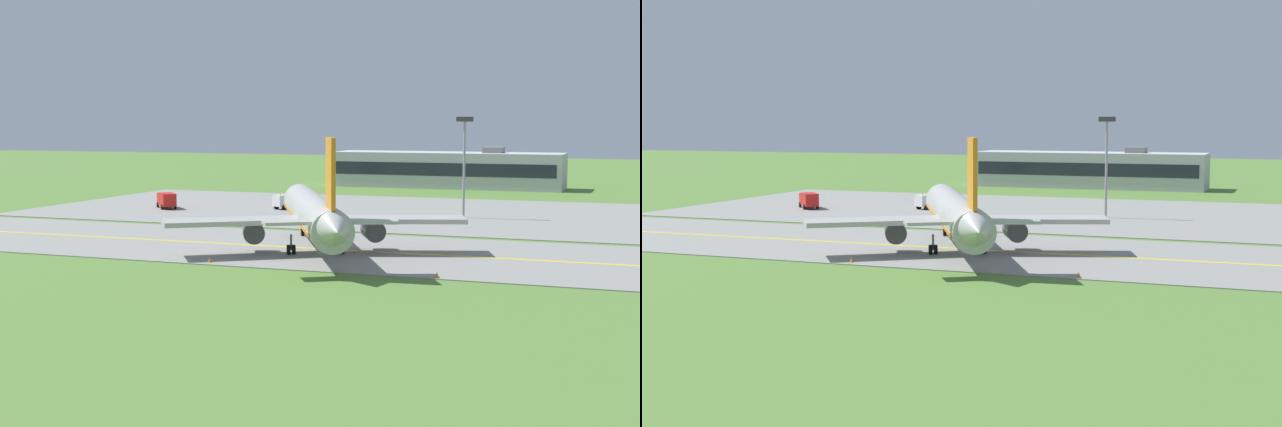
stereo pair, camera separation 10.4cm
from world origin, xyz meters
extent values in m
plane|color=#517A33|center=(0.00, 0.00, 0.00)|extent=(500.00, 500.00, 0.00)
cube|color=gray|center=(0.00, 0.00, 0.05)|extent=(240.00, 28.00, 0.10)
cube|color=gray|center=(10.00, 42.00, 0.05)|extent=(140.00, 52.00, 0.10)
cube|color=yellow|center=(0.00, 0.00, 0.11)|extent=(220.00, 0.60, 0.01)
cylinder|color=#ADADA8|center=(-0.88, -1.83, 4.20)|extent=(18.98, 32.12, 4.00)
cone|color=#ADADA8|center=(-9.13, 14.40, 4.20)|extent=(4.57, 4.04, 3.80)
cone|color=#ADADA8|center=(7.46, -18.23, 4.60)|extent=(4.48, 4.39, 3.40)
cube|color=orange|center=(-0.88, -1.83, 3.70)|extent=(17.82, 29.73, 0.36)
cube|color=#1E232D|center=(-8.13, 12.43, 4.90)|extent=(3.85, 3.15, 0.70)
cube|color=#ADADA8|center=(-7.46, -7.64, 3.70)|extent=(15.04, 12.53, 0.50)
cylinder|color=#47474C|center=(-6.58, -4.95, 2.30)|extent=(3.59, 4.07, 2.30)
cylinder|color=black|center=(-7.30, -3.53, 2.30)|extent=(1.99, 1.17, 2.10)
cube|color=#ADADA8|center=(7.70, 0.07, 3.70)|extent=(15.75, 9.41, 0.50)
cylinder|color=#47474C|center=(5.01, 0.94, 2.30)|extent=(3.59, 4.07, 2.30)
cylinder|color=black|center=(4.28, 2.37, 2.30)|extent=(1.99, 1.17, 2.10)
cube|color=orange|center=(5.92, -15.20, 9.45)|extent=(2.35, 4.10, 6.50)
cube|color=#ADADA8|center=(3.16, -16.83, 5.00)|extent=(6.34, 5.28, 0.30)
cube|color=#ADADA8|center=(8.87, -13.92, 5.00)|extent=(6.46, 4.39, 0.30)
cylinder|color=slate|center=(-6.77, 9.76, 1.38)|extent=(0.24, 0.24, 1.65)
cylinder|color=black|center=(-6.77, 9.76, 0.55)|extent=(0.81, 1.14, 1.10)
cylinder|color=slate|center=(-2.29, -4.79, 1.38)|extent=(0.24, 0.24, 1.65)
cylinder|color=black|center=(-2.53, -4.91, 0.55)|extent=(0.81, 1.14, 1.10)
cylinder|color=black|center=(-2.04, -4.66, 0.55)|extent=(0.81, 1.14, 1.10)
cylinder|color=slate|center=(2.35, -2.43, 1.38)|extent=(0.24, 0.24, 1.65)
cylinder|color=black|center=(2.10, -2.56, 0.55)|extent=(0.81, 1.14, 1.10)
cylinder|color=black|center=(2.59, -2.31, 0.55)|extent=(0.81, 1.14, 1.10)
cube|color=red|center=(-41.30, 35.56, 1.50)|extent=(2.69, 2.67, 1.80)
cube|color=#1E232D|center=(-41.80, 36.14, 1.81)|extent=(1.47, 1.30, 0.81)
cube|color=red|center=(-39.33, 33.30, 1.60)|extent=(4.34, 4.55, 2.00)
cylinder|color=orange|center=(-41.30, 35.56, 2.50)|extent=(0.20, 0.20, 0.18)
cylinder|color=black|center=(-42.05, 34.90, 0.45)|extent=(0.82, 0.88, 0.90)
cylinder|color=black|center=(-40.55, 36.22, 0.45)|extent=(0.82, 0.88, 0.90)
cylinder|color=black|center=(-39.57, 31.98, 0.45)|extent=(0.82, 0.88, 0.90)
cylinder|color=black|center=(-37.99, 33.36, 0.45)|extent=(0.82, 0.88, 0.90)
cube|color=silver|center=(-22.08, 38.75, 1.50)|extent=(2.62, 2.54, 1.80)
cube|color=#1E232D|center=(-22.45, 38.08, 1.81)|extent=(1.67, 0.99, 0.81)
cube|color=silver|center=(-20.53, 41.55, 0.80)|extent=(4.06, 5.04, 0.40)
cylinder|color=orange|center=(-22.08, 38.75, 2.50)|extent=(0.20, 0.20, 0.18)
cylinder|color=black|center=(-21.20, 38.26, 0.45)|extent=(0.70, 0.93, 0.90)
cylinder|color=black|center=(-22.95, 39.23, 0.45)|extent=(0.70, 0.93, 0.90)
cylinder|color=black|center=(-19.17, 41.85, 0.45)|extent=(0.70, 0.93, 0.90)
cylinder|color=black|center=(-21.01, 42.86, 0.45)|extent=(0.70, 0.93, 0.90)
cube|color=#B2B2B7|center=(-7.82, 95.16, 3.70)|extent=(47.84, 11.46, 7.40)
cube|color=#1E232D|center=(-7.82, 89.38, 4.07)|extent=(45.92, 0.10, 2.67)
cube|color=slate|center=(1.75, 95.16, 8.00)|extent=(4.00, 4.00, 1.20)
cylinder|color=gray|center=(7.56, 36.87, 7.00)|extent=(0.36, 0.36, 14.00)
cube|color=#333333|center=(7.56, 36.87, 14.35)|extent=(2.40, 0.50, 0.70)
cone|color=orange|center=(-7.75, -12.89, 0.30)|extent=(0.44, 0.44, 0.60)
cone|color=orange|center=(15.45, -13.13, 0.30)|extent=(0.44, 0.44, 0.60)
camera|label=1|loc=(34.05, -92.73, 14.37)|focal=50.89mm
camera|label=2|loc=(34.14, -92.70, 14.37)|focal=50.89mm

